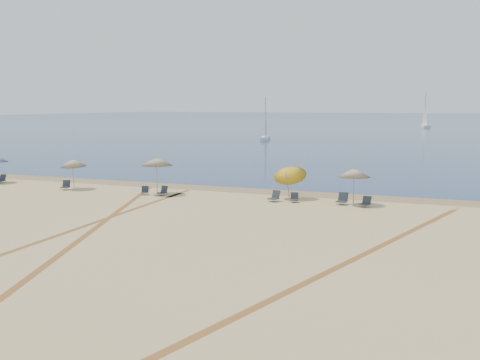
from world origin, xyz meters
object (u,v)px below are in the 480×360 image
(umbrella_1, at_px, (73,163))
(chair_4, at_px, (163,191))
(chair_5, at_px, (275,197))
(sailboat_2, at_px, (266,127))
(umbrella_4, at_px, (354,173))
(chair_7, at_px, (342,199))
(chair_2, at_px, (66,186))
(sailboat_1, at_px, (425,117))
(chair_8, at_px, (366,202))
(chair_6, at_px, (294,198))
(chair_3, at_px, (145,191))
(chair_1, at_px, (2,179))
(umbrella_3, at_px, (290,172))
(umbrella_2, at_px, (157,162))

(umbrella_1, distance_m, chair_4, 7.95)
(chair_5, distance_m, sailboat_2, 64.42)
(umbrella_4, relative_size, chair_7, 2.95)
(umbrella_1, xyz_separation_m, chair_2, (-0.24, -0.67, -1.64))
(umbrella_1, bearing_deg, chair_2, -109.58)
(umbrella_4, height_order, chair_4, umbrella_4)
(chair_4, relative_size, chair_7, 0.90)
(chair_4, xyz_separation_m, sailboat_1, (10.52, 127.90, 2.60))
(sailboat_1, bearing_deg, chair_2, -114.96)
(sailboat_2, bearing_deg, umbrella_4, -79.89)
(chair_8, relative_size, sailboat_2, 0.10)
(chair_4, height_order, chair_6, chair_4)
(chair_7, xyz_separation_m, sailboat_2, (-25.49, 60.28, 1.99))
(chair_3, bearing_deg, chair_1, 152.09)
(sailboat_2, bearing_deg, chair_3, -92.57)
(umbrella_4, distance_m, chair_1, 28.19)
(chair_2, bearing_deg, chair_1, 157.10)
(umbrella_1, distance_m, umbrella_3, 16.46)
(chair_8, bearing_deg, chair_2, -160.30)
(chair_2, xyz_separation_m, chair_8, (21.91, 0.91, -0.01))
(chair_2, bearing_deg, umbrella_1, 55.61)
(umbrella_3, height_order, chair_1, umbrella_3)
(umbrella_2, relative_size, umbrella_3, 1.03)
(umbrella_2, bearing_deg, chair_6, 0.94)
(umbrella_2, distance_m, chair_1, 14.52)
(umbrella_1, xyz_separation_m, chair_5, (15.81, 0.12, -1.63))
(umbrella_1, bearing_deg, chair_8, 0.64)
(umbrella_2, height_order, chair_5, umbrella_2)
(chair_3, xyz_separation_m, sailboat_1, (11.81, 128.18, 2.62))
(umbrella_1, bearing_deg, sailboat_2, 95.02)
(chair_2, relative_size, chair_4, 1.11)
(chair_1, bearing_deg, sailboat_2, 87.06)
(chair_8, bearing_deg, chair_3, -159.68)
(chair_4, xyz_separation_m, chair_7, (12.38, 0.93, 0.05))
(umbrella_3, xyz_separation_m, chair_3, (-9.91, -2.16, -1.52))
(umbrella_3, relative_size, chair_5, 2.96)
(umbrella_1, xyz_separation_m, sailboat_1, (18.28, 127.62, 0.94))
(umbrella_3, bearing_deg, sailboat_1, 89.13)
(chair_4, height_order, sailboat_2, sailboat_2)
(chair_2, xyz_separation_m, chair_7, (20.38, 1.31, 0.02))
(umbrella_2, distance_m, umbrella_3, 9.47)
(umbrella_3, bearing_deg, chair_8, -14.43)
(chair_2, relative_size, chair_8, 1.01)
(umbrella_3, bearing_deg, chair_2, -172.22)
(chair_5, distance_m, sailboat_1, 127.55)
(chair_3, bearing_deg, umbrella_1, 150.93)
(chair_1, height_order, chair_3, chair_1)
(chair_7, distance_m, sailboat_2, 65.48)
(umbrella_1, relative_size, chair_5, 2.64)
(chair_5, bearing_deg, chair_6, 32.72)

